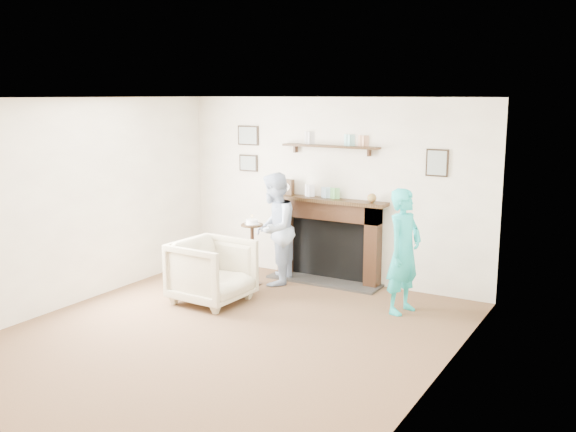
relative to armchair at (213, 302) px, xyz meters
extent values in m
plane|color=brown|center=(0.81, -0.84, 0.00)|extent=(5.00, 5.00, 0.00)
cube|color=beige|center=(0.81, 1.66, 1.25)|extent=(4.50, 0.04, 2.50)
cube|color=beige|center=(-1.44, -0.84, 1.25)|extent=(0.04, 5.00, 2.50)
cube|color=beige|center=(3.06, -0.84, 1.25)|extent=(0.04, 5.00, 2.50)
cube|color=silver|center=(0.81, -0.84, 2.50)|extent=(4.50, 5.00, 0.04)
cube|color=black|center=(0.15, 1.56, 0.55)|extent=(0.18, 0.20, 1.10)
cube|color=black|center=(1.47, 1.56, 0.55)|extent=(0.18, 0.20, 1.10)
cube|color=black|center=(0.81, 1.56, 0.98)|extent=(1.50, 0.20, 0.24)
cube|color=black|center=(0.81, 1.63, 0.43)|extent=(1.14, 0.06, 0.86)
cube|color=#2D2A28|center=(0.81, 1.44, 0.01)|extent=(1.60, 0.44, 0.03)
cube|color=black|center=(0.81, 1.53, 1.12)|extent=(1.68, 0.26, 0.05)
cube|color=black|center=(0.81, 1.59, 1.85)|extent=(1.40, 0.15, 0.03)
cube|color=black|center=(-0.54, 1.65, 1.95)|extent=(0.34, 0.03, 0.28)
cube|color=black|center=(-0.54, 1.65, 1.55)|extent=(0.30, 0.03, 0.24)
cube|color=black|center=(2.26, 1.65, 1.70)|extent=(0.28, 0.03, 0.34)
cube|color=black|center=(0.19, 1.53, 1.26)|extent=(0.16, 0.09, 0.22)
cylinder|color=white|center=(0.19, 1.49, 1.27)|extent=(0.11, 0.01, 0.11)
sphere|color=green|center=(1.45, 1.53, 1.21)|extent=(0.12, 0.12, 0.12)
imported|color=#C2B690|center=(0.00, 0.00, 0.00)|extent=(0.90, 0.88, 0.78)
imported|color=#A8BDD2|center=(0.25, 1.06, 0.00)|extent=(0.75, 0.86, 1.51)
imported|color=#21BEB9|center=(2.16, 0.82, 0.00)|extent=(0.46, 0.60, 1.47)
cylinder|color=black|center=(0.01, 0.89, 0.01)|extent=(0.25, 0.25, 0.02)
cylinder|color=black|center=(0.01, 0.89, 0.41)|extent=(0.05, 0.05, 0.79)
cylinder|color=black|center=(0.01, 0.89, 0.82)|extent=(0.30, 0.30, 0.03)
cylinder|color=silver|center=(0.01, 0.89, 0.83)|extent=(0.20, 0.20, 0.01)
cylinder|color=white|center=(0.01, 0.89, 0.86)|extent=(0.16, 0.16, 0.06)
cylinder|color=beige|center=(0.01, 0.89, 0.92)|extent=(0.01, 0.01, 0.04)
sphere|color=orange|center=(0.01, 0.89, 0.95)|extent=(0.02, 0.02, 0.02)
camera|label=1|loc=(4.61, -6.14, 2.53)|focal=40.00mm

